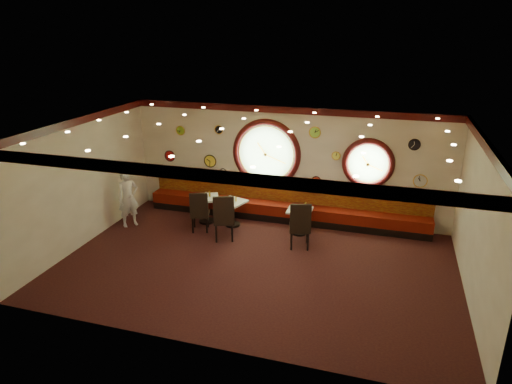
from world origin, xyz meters
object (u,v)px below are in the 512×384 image
table_c (300,218)px  chair_a (199,209)px  table_a (206,206)px  condiment_a_pepper (208,196)px  chair_b (224,215)px  condiment_c_pepper (301,208)px  condiment_b_bottle (236,199)px  condiment_b_pepper (231,199)px  waiter (128,198)px  condiment_c_bottle (306,205)px  table_b (232,210)px  condiment_a_salt (206,194)px  condiment_c_salt (297,206)px  condiment_b_salt (231,198)px  chair_c (300,223)px  condiment_a_bottle (210,194)px

table_c → chair_a: 2.67m
table_a → condiment_a_pepper: 0.33m
chair_b → condiment_c_pepper: (1.79, 0.96, 0.03)m
condiment_b_bottle → table_c: bearing=-0.5°
condiment_b_pepper → waiter: size_ratio=0.07×
waiter → condiment_c_pepper: bearing=-41.1°
chair_b → condiment_c_bottle: 2.19m
table_b → table_c: size_ratio=1.18×
chair_b → waiter: waiter is taller
table_c → condiment_a_pepper: bearing=180.0°
condiment_a_pepper → condiment_b_bottle: condiment_b_bottle is taller
chair_a → waiter: size_ratio=0.44×
condiment_a_salt → waiter: size_ratio=0.07×
condiment_c_pepper → condiment_a_pepper: bearing=179.8°
condiment_a_pepper → waiter: bearing=-158.0°
condiment_a_salt → chair_a: bearing=-81.1°
table_b → condiment_c_salt: condiment_c_salt is taller
condiment_b_pepper → table_c: bearing=0.6°
condiment_a_salt → condiment_c_pepper: (2.72, -0.11, -0.06)m
condiment_b_pepper → condiment_b_salt: bearing=109.1°
condiment_b_pepper → condiment_c_bottle: 2.04m
condiment_a_pepper → condiment_c_bottle: (2.73, 0.12, -0.02)m
chair_c → condiment_a_bottle: chair_c is taller
condiment_a_salt → condiment_b_bottle: bearing=-5.3°
condiment_b_pepper → condiment_b_bottle: (0.13, 0.04, 0.02)m
condiment_a_salt → condiment_c_pepper: condiment_a_salt is taller
table_c → condiment_a_pepper: 2.63m
chair_c → condiment_b_salt: size_ratio=7.58×
condiment_b_pepper → condiment_c_bottle: size_ratio=0.65×
condiment_b_salt → chair_b: bearing=-80.5°
condiment_a_salt → waiter: bearing=-154.6°
condiment_a_salt → condiment_b_pepper: (0.79, -0.12, -0.03)m
table_c → condiment_a_bottle: size_ratio=4.22×
table_b → condiment_c_bottle: (2.01, 0.12, 0.32)m
condiment_c_pepper → condiment_c_bottle: 0.17m
condiment_c_salt → condiment_c_pepper: 0.14m
condiment_b_bottle → waiter: waiter is taller
chair_b → condiment_c_pepper: chair_b is taller
condiment_b_bottle → condiment_a_salt: bearing=174.7°
condiment_b_bottle → waiter: 2.95m
condiment_a_salt → condiment_b_salt: 0.75m
table_c → waiter: waiter is taller
condiment_a_salt → condiment_a_bottle: condiment_a_bottle is taller
condiment_a_pepper → condiment_b_salt: bearing=6.5°
condiment_b_pepper → condiment_b_bottle: condiment_b_bottle is taller
chair_a → condiment_a_bottle: bearing=71.8°
chair_a → condiment_a_bottle: size_ratio=4.26×
table_a → condiment_a_salt: size_ratio=8.43×
table_c → waiter: 4.69m
chair_c → condiment_c_pepper: chair_c is taller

